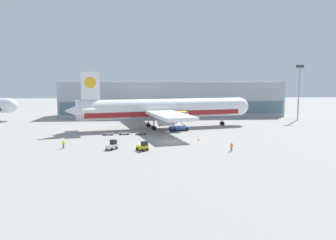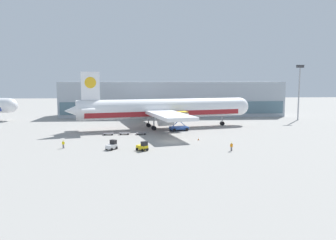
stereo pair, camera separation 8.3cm
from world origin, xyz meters
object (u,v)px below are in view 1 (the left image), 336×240
Objects in this scene: baggage_dolly_second at (124,133)px; traffic_cone_near at (198,139)px; scissor_lift_loader at (179,123)px; baggage_dolly_lead at (109,134)px; baggage_dolly_third at (141,133)px; ground_crew_far at (63,144)px; airplane_main at (162,109)px; baggage_tug_mid at (143,146)px; ground_crew_near at (232,146)px; light_mast at (299,88)px; baggage_tug_foreground at (112,145)px.

baggage_dolly_second is 21.03m from traffic_cone_near.
baggage_dolly_lead is (-19.71, -6.35, -1.72)m from scissor_lift_loader.
ground_crew_far is (-16.67, -16.80, 0.62)m from baggage_dolly_third.
airplane_main is 15.31× the size of baggage_dolly_second.
baggage_tug_mid reaches higher than ground_crew_far.
baggage_dolly_third is 29.17m from ground_crew_near.
light_mast is 65.52m from baggage_dolly_third.
scissor_lift_loader is at bearing 27.57° from baggage_dolly_third.
baggage_tug_foreground is at bearing -110.69° from baggage_dolly_third.
baggage_dolly_third is at bearing -3.25° from baggage_dolly_lead.
airplane_main reaches higher than traffic_cone_near.
ground_crew_far is at bearing 24.03° from ground_crew_near.
baggage_dolly_second is at bearing -155.51° from light_mast.
baggage_dolly_second is 2.06× the size of ground_crew_near.
ground_crew_far is (-12.14, -17.20, 0.62)m from baggage_dolly_second.
airplane_main is at bearing 124.61° from baggage_tug_mid.
airplane_main reaches higher than ground_crew_far.
baggage_tug_foreground is 6.71m from baggage_tug_mid.
traffic_cone_near is at bearing -36.89° from baggage_dolly_third.
baggage_dolly_lead is 8.76m from baggage_dolly_third.
light_mast is 36.00× the size of traffic_cone_near.
light_mast is at bearing -94.42° from ground_crew_near.
airplane_main is 14.24m from baggage_dolly_third.
light_mast is 76.39m from baggage_tug_mid.
traffic_cone_near is at bearing -161.74° from ground_crew_far.
baggage_tug_mid is 0.73× the size of baggage_dolly_second.
airplane_main is 32.99m from baggage_tug_mid.
ground_crew_near is 1.06× the size of ground_crew_far.
ground_crew_near is 13.72m from traffic_cone_near.
baggage_tug_mid is 21.49m from baggage_dolly_second.
baggage_dolly_lead is 35.48m from ground_crew_near.
baggage_tug_mid reaches higher than baggage_dolly_third.
baggage_dolly_lead is 24.70m from traffic_cone_near.
light_mast is 11.77× the size of ground_crew_far.
baggage_tug_foreground is at bearing 173.77° from ground_crew_far.
baggage_tug_foreground is 19.14m from baggage_dolly_lead.
baggage_tug_mid is at bearing -91.65° from baggage_dolly_third.
baggage_tug_foreground is at bearing -149.22° from baggage_tug_mid.
scissor_lift_loader is (4.74, -5.17, -3.73)m from airplane_main.
light_mast is at bearing -143.67° from ground_crew_far.
traffic_cone_near is (22.78, -9.55, -0.12)m from baggage_dolly_lead.
traffic_cone_near is at bearing -36.96° from ground_crew_near.
baggage_dolly_lead is at bearing 157.25° from traffic_cone_near.
baggage_tug_foreground reaches higher than baggage_dolly_third.
baggage_tug_mid is (-10.54, -26.93, -1.23)m from scissor_lift_loader.
light_mast is 5.41× the size of baggage_dolly_second.
baggage_tug_mid is at bearing -79.50° from baggage_dolly_second.
light_mast is 65.20m from ground_crew_near.
baggage_tug_foreground is (-63.83, -47.64, -11.00)m from light_mast.
light_mast is 87.93m from ground_crew_far.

